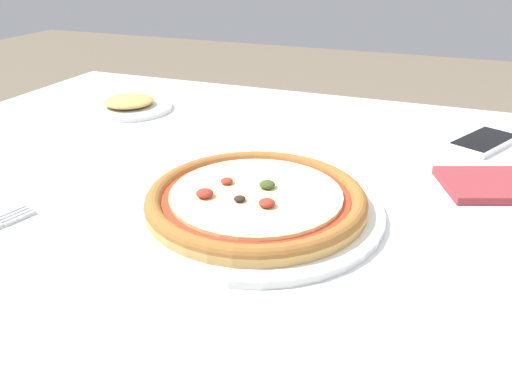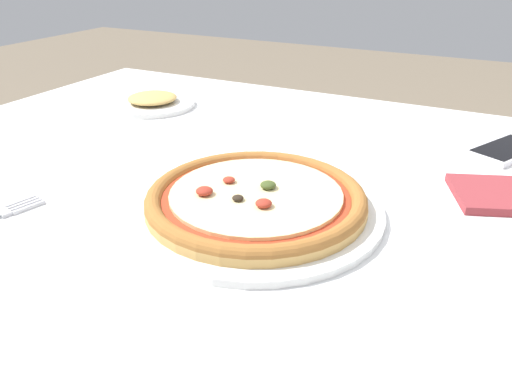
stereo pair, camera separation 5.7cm
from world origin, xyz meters
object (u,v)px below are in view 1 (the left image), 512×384
(dining_table, at_px, (256,220))
(cell_phone, at_px, (484,142))
(side_plate, at_px, (129,105))
(pizza_plate, at_px, (256,201))

(dining_table, xyz_separation_m, cell_phone, (0.33, 0.26, 0.09))
(dining_table, distance_m, side_plate, 0.44)
(dining_table, bearing_deg, cell_phone, 38.31)
(pizza_plate, bearing_deg, side_plate, 141.98)
(cell_phone, height_order, side_plate, side_plate)
(cell_phone, bearing_deg, side_plate, -175.70)
(dining_table, xyz_separation_m, pizza_plate, (0.05, -0.12, 0.10))
(pizza_plate, bearing_deg, cell_phone, 53.02)
(dining_table, distance_m, cell_phone, 0.43)
(cell_phone, xyz_separation_m, side_plate, (-0.71, -0.05, 0.01))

